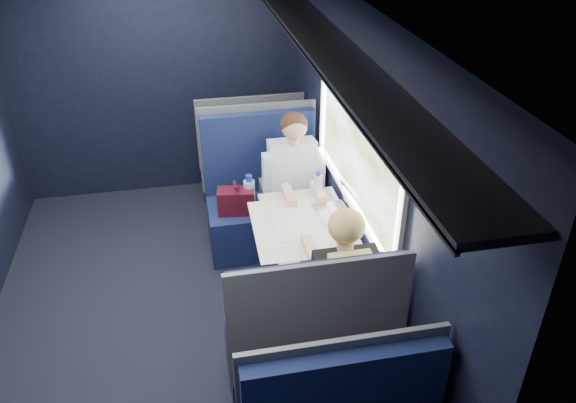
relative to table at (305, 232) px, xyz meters
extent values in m
cube|color=black|center=(-1.03, 0.00, -0.67)|extent=(2.80, 4.20, 0.01)
cube|color=black|center=(0.42, 0.00, 0.49)|extent=(0.10, 4.20, 2.30)
cube|color=black|center=(-1.03, 2.15, 0.49)|extent=(2.80, 0.10, 2.30)
cube|color=silver|center=(-1.03, 0.00, 1.69)|extent=(2.80, 4.20, 0.10)
cube|color=beige|center=(0.35, 0.00, 1.08)|extent=(0.03, 1.84, 0.07)
cube|color=beige|center=(0.35, 0.00, 0.23)|extent=(0.03, 1.84, 0.07)
cube|color=beige|center=(0.35, -0.89, 0.66)|extent=(0.03, 0.07, 0.78)
cube|color=beige|center=(0.35, 0.89, 0.66)|extent=(0.03, 0.07, 0.78)
cube|color=black|center=(0.19, 0.00, 1.32)|extent=(0.36, 4.10, 0.04)
cube|color=black|center=(0.02, 0.00, 1.30)|extent=(0.02, 4.10, 0.03)
cube|color=red|center=(0.35, 0.00, 1.23)|extent=(0.01, 0.10, 0.12)
cylinder|color=#54565E|center=(-0.15, 0.00, -0.31)|extent=(0.08, 0.08, 0.70)
cube|color=silver|center=(0.03, 0.00, 0.06)|extent=(0.62, 1.00, 0.04)
cube|color=#0D153B|center=(-0.18, 0.78, -0.44)|extent=(1.00, 0.50, 0.45)
cube|color=#0D153B|center=(-0.18, 1.08, 0.16)|extent=(1.00, 0.10, 0.75)
cube|color=#54565E|center=(-0.18, 1.14, 0.19)|extent=(1.04, 0.03, 0.82)
cube|color=#54565E|center=(-0.18, 0.73, -0.11)|extent=(0.06, 0.40, 0.20)
cube|color=#4D101F|center=(-0.44, 0.72, -0.10)|extent=(0.33, 0.20, 0.22)
cylinder|color=#4D101F|center=(-0.44, 0.72, 0.05)|extent=(0.04, 0.13, 0.03)
cylinder|color=silver|center=(-0.32, 0.76, -0.08)|extent=(0.10, 0.10, 0.27)
cylinder|color=#1A2FC5|center=(-0.32, 0.76, 0.09)|extent=(0.05, 0.05, 0.06)
cube|color=#0D153B|center=(-0.18, -0.78, -0.44)|extent=(1.00, 0.50, 0.45)
cube|color=#0D153B|center=(-0.18, -1.08, 0.16)|extent=(1.00, 0.10, 0.75)
cube|color=#54565E|center=(-0.18, -1.14, 0.19)|extent=(1.04, 0.03, 0.82)
cube|color=#54565E|center=(-0.18, -0.73, -0.11)|extent=(0.06, 0.40, 0.20)
cube|color=#0D153B|center=(-0.18, 1.88, -0.44)|extent=(1.00, 0.40, 0.45)
cube|color=#0D153B|center=(-0.18, 1.64, 0.12)|extent=(1.00, 0.10, 0.66)
cube|color=#54565E|center=(-0.18, 1.59, 0.14)|extent=(1.04, 0.03, 0.72)
cube|color=#54565E|center=(-0.18, -1.59, 0.14)|extent=(1.04, 0.03, 0.72)
cube|color=black|center=(0.07, 0.64, -0.13)|extent=(0.36, 0.44, 0.16)
cube|color=black|center=(0.07, 0.44, -0.44)|extent=(0.32, 0.12, 0.45)
cube|color=silver|center=(0.07, 0.80, 0.12)|extent=(0.40, 0.29, 0.53)
cylinder|color=#D8A88C|center=(0.07, 0.76, 0.40)|extent=(0.10, 0.10, 0.06)
sphere|color=#D8A88C|center=(0.07, 0.74, 0.53)|extent=(0.21, 0.21, 0.21)
sphere|color=#382114|center=(0.07, 0.76, 0.55)|extent=(0.22, 0.22, 0.22)
cube|color=silver|center=(-0.15, 0.76, 0.12)|extent=(0.09, 0.12, 0.34)
cube|color=silver|center=(0.29, 0.76, 0.12)|extent=(0.09, 0.12, 0.34)
cube|color=black|center=(0.07, -0.64, -0.13)|extent=(0.36, 0.44, 0.16)
cube|color=black|center=(0.07, -0.44, -0.44)|extent=(0.32, 0.12, 0.45)
cube|color=black|center=(0.07, -0.80, 0.12)|extent=(0.40, 0.29, 0.53)
cylinder|color=#D8A88C|center=(0.07, -0.76, 0.40)|extent=(0.10, 0.10, 0.06)
sphere|color=#D8A88C|center=(0.07, -0.74, 0.53)|extent=(0.21, 0.21, 0.21)
sphere|color=#D1BE61|center=(0.07, -0.76, 0.55)|extent=(0.22, 0.22, 0.22)
cube|color=black|center=(-0.15, -0.76, 0.12)|extent=(0.09, 0.12, 0.34)
cube|color=black|center=(0.29, -0.76, 0.12)|extent=(0.09, 0.12, 0.34)
cube|color=#D1BE61|center=(0.07, -0.86, 0.24)|extent=(0.26, 0.07, 0.36)
cube|color=white|center=(-0.11, -0.03, 0.08)|extent=(0.58, 0.82, 0.01)
cube|color=silver|center=(0.24, 0.08, 0.08)|extent=(0.29, 0.36, 0.02)
cube|color=silver|center=(0.36, 0.08, 0.21)|extent=(0.05, 0.33, 0.23)
cube|color=black|center=(0.36, 0.08, 0.21)|extent=(0.04, 0.29, 0.19)
cylinder|color=silver|center=(0.19, 0.38, 0.17)|extent=(0.07, 0.07, 0.18)
cylinder|color=#1A2FC5|center=(0.19, 0.38, 0.28)|extent=(0.04, 0.04, 0.04)
cylinder|color=white|center=(0.18, 0.44, 0.12)|extent=(0.07, 0.07, 0.09)
camera|label=1|loc=(-0.81, -3.37, 2.38)|focal=35.00mm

